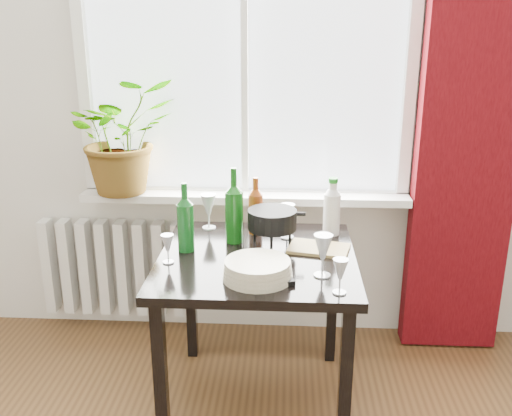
# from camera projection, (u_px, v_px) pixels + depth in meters

# --- Properties ---
(window) EXTENTS (1.72, 0.08, 1.62)m
(window) POSITION_uv_depth(u_px,v_px,m) (245.00, 44.00, 2.85)
(window) COLOR white
(window) RESTS_ON ground
(windowsill) EXTENTS (1.72, 0.20, 0.04)m
(windowsill) POSITION_uv_depth(u_px,v_px,m) (245.00, 196.00, 3.02)
(windowsill) COLOR white
(windowsill) RESTS_ON ground
(curtain) EXTENTS (0.50, 0.12, 2.56)m
(curtain) POSITION_uv_depth(u_px,v_px,m) (472.00, 110.00, 2.79)
(curtain) COLOR #3B0509
(curtain) RESTS_ON ground
(radiator) EXTENTS (0.80, 0.10, 0.55)m
(radiator) POSITION_uv_depth(u_px,v_px,m) (114.00, 267.00, 3.23)
(radiator) COLOR silver
(radiator) RESTS_ON ground
(table) EXTENTS (0.85, 0.85, 0.74)m
(table) POSITION_uv_depth(u_px,v_px,m) (257.00, 275.00, 2.50)
(table) COLOR black
(table) RESTS_ON ground
(potted_plant) EXTENTS (0.71, 0.69, 0.60)m
(potted_plant) POSITION_uv_depth(u_px,v_px,m) (122.00, 136.00, 2.94)
(potted_plant) COLOR #376F1D
(potted_plant) RESTS_ON windowsill
(wine_bottle_left) EXTENTS (0.08, 0.08, 0.31)m
(wine_bottle_left) POSITION_uv_depth(u_px,v_px,m) (185.00, 217.00, 2.48)
(wine_bottle_left) COLOR #0E4916
(wine_bottle_left) RESTS_ON table
(wine_bottle_right) EXTENTS (0.08, 0.08, 0.35)m
(wine_bottle_right) POSITION_uv_depth(u_px,v_px,m) (234.00, 205.00, 2.58)
(wine_bottle_right) COLOR #0D480F
(wine_bottle_right) RESTS_ON table
(bottle_amber) EXTENTS (0.09, 0.09, 0.28)m
(bottle_amber) POSITION_uv_depth(u_px,v_px,m) (256.00, 205.00, 2.69)
(bottle_amber) COLOR maroon
(bottle_amber) RESTS_ON table
(cleaning_bottle) EXTENTS (0.09, 0.09, 0.28)m
(cleaning_bottle) POSITION_uv_depth(u_px,v_px,m) (332.00, 206.00, 2.68)
(cleaning_bottle) COLOR silver
(cleaning_bottle) RESTS_ON table
(wineglass_front_right) EXTENTS (0.08, 0.08, 0.18)m
(wineglass_front_right) POSITION_uv_depth(u_px,v_px,m) (323.00, 255.00, 2.25)
(wineglass_front_right) COLOR #B4BAC2
(wineglass_front_right) RESTS_ON table
(wineglass_far_right) EXTENTS (0.07, 0.07, 0.14)m
(wineglass_far_right) POSITION_uv_depth(u_px,v_px,m) (340.00, 276.00, 2.11)
(wineglass_far_right) COLOR #B5BBC3
(wineglass_far_right) RESTS_ON table
(wineglass_back_center) EXTENTS (0.09, 0.09, 0.17)m
(wineglass_back_center) POSITION_uv_depth(u_px,v_px,m) (287.00, 221.00, 2.65)
(wineglass_back_center) COLOR silver
(wineglass_back_center) RESTS_ON table
(wineglass_back_left) EXTENTS (0.10, 0.10, 0.18)m
(wineglass_back_left) POSITION_uv_depth(u_px,v_px,m) (209.00, 211.00, 2.77)
(wineglass_back_left) COLOR silver
(wineglass_back_left) RESTS_ON table
(wineglass_front_left) EXTENTS (0.06, 0.06, 0.13)m
(wineglass_front_left) POSITION_uv_depth(u_px,v_px,m) (168.00, 249.00, 2.38)
(wineglass_front_left) COLOR silver
(wineglass_front_left) RESTS_ON table
(plate_stack) EXTENTS (0.32, 0.32, 0.07)m
(plate_stack) POSITION_uv_depth(u_px,v_px,m) (258.00, 270.00, 2.24)
(plate_stack) COLOR beige
(plate_stack) RESTS_ON table
(fondue_pot) EXTENTS (0.30, 0.28, 0.17)m
(fondue_pot) POSITION_uv_depth(u_px,v_px,m) (272.00, 228.00, 2.55)
(fondue_pot) COLOR black
(fondue_pot) RESTS_ON table
(tv_remote) EXTENTS (0.11, 0.19, 0.02)m
(tv_remote) POSITION_uv_depth(u_px,v_px,m) (281.00, 275.00, 2.26)
(tv_remote) COLOR black
(tv_remote) RESTS_ON table
(cutting_board) EXTENTS (0.29, 0.22, 0.01)m
(cutting_board) POSITION_uv_depth(u_px,v_px,m) (319.00, 248.00, 2.53)
(cutting_board) COLOR olive
(cutting_board) RESTS_ON table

